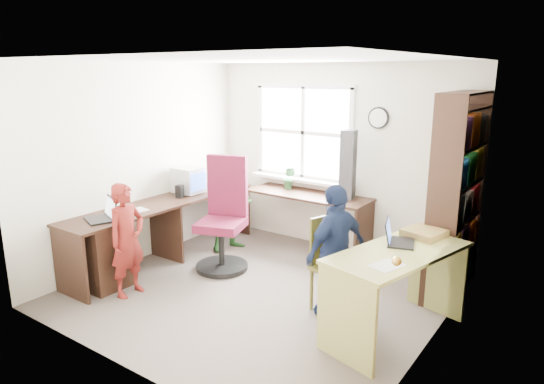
{
  "coord_description": "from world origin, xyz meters",
  "views": [
    {
      "loc": [
        2.86,
        -3.81,
        2.29
      ],
      "look_at": [
        0.0,
        0.25,
        1.05
      ],
      "focal_mm": 32.0,
      "sensor_mm": 36.0,
      "label": 1
    }
  ],
  "objects_px": {
    "l_desk": "(153,235)",
    "swivel_chair": "(224,221)",
    "crt_monitor": "(189,180)",
    "potted_plant": "(289,178)",
    "person_navy": "(336,251)",
    "person_red": "(127,240)",
    "bookshelf": "(456,201)",
    "laptop_left": "(104,214)",
    "person_green": "(233,207)",
    "wooden_chair": "(333,260)",
    "laptop_right": "(396,238)",
    "cd_tower": "(348,165)",
    "right_desk": "(397,274)"
  },
  "relations": [
    {
      "from": "bookshelf",
      "to": "person_red",
      "type": "distance_m",
      "value": 3.41
    },
    {
      "from": "laptop_right",
      "to": "cd_tower",
      "type": "distance_m",
      "value": 1.78
    },
    {
      "from": "l_desk",
      "to": "cd_tower",
      "type": "xyz_separation_m",
      "value": [
        1.57,
        1.78,
        0.72
      ]
    },
    {
      "from": "cd_tower",
      "to": "person_red",
      "type": "bearing_deg",
      "value": -127.12
    },
    {
      "from": "cd_tower",
      "to": "potted_plant",
      "type": "distance_m",
      "value": 0.9
    },
    {
      "from": "bookshelf",
      "to": "swivel_chair",
      "type": "bearing_deg",
      "value": -160.49
    },
    {
      "from": "l_desk",
      "to": "wooden_chair",
      "type": "relative_size",
      "value": 3.15
    },
    {
      "from": "wooden_chair",
      "to": "laptop_left",
      "type": "xyz_separation_m",
      "value": [
        -2.27,
        -0.92,
        0.3
      ]
    },
    {
      "from": "laptop_right",
      "to": "person_navy",
      "type": "relative_size",
      "value": 0.29
    },
    {
      "from": "laptop_left",
      "to": "person_navy",
      "type": "height_order",
      "value": "person_navy"
    },
    {
      "from": "crt_monitor",
      "to": "person_navy",
      "type": "relative_size",
      "value": 0.27
    },
    {
      "from": "potted_plant",
      "to": "cd_tower",
      "type": "bearing_deg",
      "value": -0.13
    },
    {
      "from": "laptop_right",
      "to": "right_desk",
      "type": "bearing_deg",
      "value": -169.11
    },
    {
      "from": "crt_monitor",
      "to": "person_navy",
      "type": "height_order",
      "value": "person_navy"
    },
    {
      "from": "l_desk",
      "to": "person_red",
      "type": "xyz_separation_m",
      "value": [
        0.22,
        -0.52,
        0.14
      ]
    },
    {
      "from": "l_desk",
      "to": "person_navy",
      "type": "relative_size",
      "value": 2.29
    },
    {
      "from": "l_desk",
      "to": "person_red",
      "type": "bearing_deg",
      "value": -67.07
    },
    {
      "from": "crt_monitor",
      "to": "laptop_right",
      "type": "distance_m",
      "value": 2.97
    },
    {
      "from": "right_desk",
      "to": "wooden_chair",
      "type": "distance_m",
      "value": 0.7
    },
    {
      "from": "laptop_right",
      "to": "person_red",
      "type": "distance_m",
      "value": 2.69
    },
    {
      "from": "laptop_right",
      "to": "person_navy",
      "type": "bearing_deg",
      "value": 86.55
    },
    {
      "from": "swivel_chair",
      "to": "person_red",
      "type": "xyz_separation_m",
      "value": [
        -0.33,
        -1.14,
        0.03
      ]
    },
    {
      "from": "wooden_chair",
      "to": "person_navy",
      "type": "bearing_deg",
      "value": -27.73
    },
    {
      "from": "l_desk",
      "to": "person_green",
      "type": "distance_m",
      "value": 1.17
    },
    {
      "from": "bookshelf",
      "to": "right_desk",
      "type": "bearing_deg",
      "value": -97.43
    },
    {
      "from": "wooden_chair",
      "to": "person_red",
      "type": "height_order",
      "value": "person_red"
    },
    {
      "from": "swivel_chair",
      "to": "person_red",
      "type": "height_order",
      "value": "swivel_chair"
    },
    {
      "from": "laptop_left",
      "to": "person_red",
      "type": "height_order",
      "value": "person_red"
    },
    {
      "from": "laptop_left",
      "to": "wooden_chair",
      "type": "bearing_deg",
      "value": 43.07
    },
    {
      "from": "swivel_chair",
      "to": "laptop_right",
      "type": "height_order",
      "value": "swivel_chair"
    },
    {
      "from": "cd_tower",
      "to": "potted_plant",
      "type": "relative_size",
      "value": 2.8
    },
    {
      "from": "potted_plant",
      "to": "wooden_chair",
      "type": "bearing_deg",
      "value": -44.43
    },
    {
      "from": "person_green",
      "to": "crt_monitor",
      "type": "bearing_deg",
      "value": 140.63
    },
    {
      "from": "person_green",
      "to": "l_desk",
      "type": "bearing_deg",
      "value": -172.74
    },
    {
      "from": "right_desk",
      "to": "crt_monitor",
      "type": "relative_size",
      "value": 4.21
    },
    {
      "from": "l_desk",
      "to": "laptop_right",
      "type": "bearing_deg",
      "value": 9.76
    },
    {
      "from": "laptop_left",
      "to": "person_green",
      "type": "relative_size",
      "value": 0.37
    },
    {
      "from": "wooden_chair",
      "to": "person_navy",
      "type": "xyz_separation_m",
      "value": [
        0.07,
        -0.07,
        0.14
      ]
    },
    {
      "from": "potted_plant",
      "to": "swivel_chair",
      "type": "bearing_deg",
      "value": -97.76
    },
    {
      "from": "crt_monitor",
      "to": "potted_plant",
      "type": "xyz_separation_m",
      "value": [
        0.94,
        0.94,
        -0.02
      ]
    },
    {
      "from": "l_desk",
      "to": "person_navy",
      "type": "bearing_deg",
      "value": 8.6
    },
    {
      "from": "l_desk",
      "to": "swivel_chair",
      "type": "height_order",
      "value": "swivel_chair"
    },
    {
      "from": "cd_tower",
      "to": "swivel_chair",
      "type": "bearing_deg",
      "value": -137.95
    },
    {
      "from": "bookshelf",
      "to": "cd_tower",
      "type": "distance_m",
      "value": 1.44
    },
    {
      "from": "swivel_chair",
      "to": "potted_plant",
      "type": "xyz_separation_m",
      "value": [
        0.16,
        1.17,
        0.33
      ]
    },
    {
      "from": "right_desk",
      "to": "person_green",
      "type": "distance_m",
      "value": 2.68
    },
    {
      "from": "l_desk",
      "to": "bookshelf",
      "type": "xyz_separation_m",
      "value": [
        2.96,
        1.47,
        0.55
      ]
    },
    {
      "from": "laptop_right",
      "to": "person_navy",
      "type": "xyz_separation_m",
      "value": [
        -0.52,
        -0.14,
        -0.2
      ]
    },
    {
      "from": "wooden_chair",
      "to": "cd_tower",
      "type": "height_order",
      "value": "cd_tower"
    },
    {
      "from": "person_green",
      "to": "person_navy",
      "type": "bearing_deg",
      "value": -92.54
    }
  ]
}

